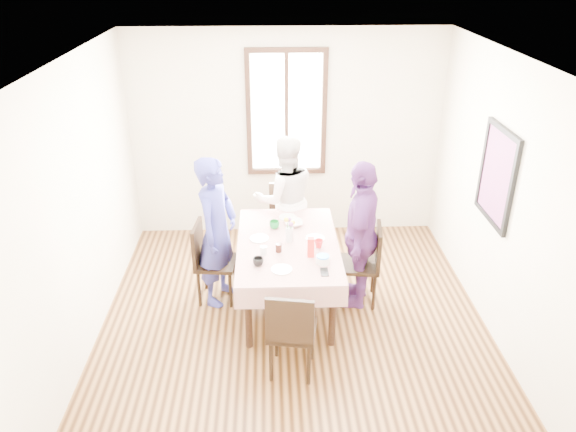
# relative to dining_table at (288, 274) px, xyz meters

# --- Properties ---
(ground) EXTENTS (4.50, 4.50, 0.00)m
(ground) POSITION_rel_dining_table_xyz_m (0.05, -0.45, -0.38)
(ground) COLOR black
(ground) RESTS_ON ground
(back_wall) EXTENTS (4.00, 0.00, 4.00)m
(back_wall) POSITION_rel_dining_table_xyz_m (0.05, 1.80, 0.98)
(back_wall) COLOR beige
(back_wall) RESTS_ON ground
(right_wall) EXTENTS (0.00, 4.50, 4.50)m
(right_wall) POSITION_rel_dining_table_xyz_m (2.05, -0.45, 0.98)
(right_wall) COLOR beige
(right_wall) RESTS_ON ground
(window_frame) EXTENTS (1.02, 0.06, 1.62)m
(window_frame) POSITION_rel_dining_table_xyz_m (0.05, 1.78, 1.27)
(window_frame) COLOR black
(window_frame) RESTS_ON back_wall
(window_pane) EXTENTS (0.90, 0.02, 1.50)m
(window_pane) POSITION_rel_dining_table_xyz_m (0.05, 1.79, 1.27)
(window_pane) COLOR white
(window_pane) RESTS_ON back_wall
(art_poster) EXTENTS (0.04, 0.76, 0.96)m
(art_poster) POSITION_rel_dining_table_xyz_m (2.03, -0.15, 1.18)
(art_poster) COLOR red
(art_poster) RESTS_ON right_wall
(dining_table) EXTENTS (0.93, 1.54, 0.75)m
(dining_table) POSITION_rel_dining_table_xyz_m (0.00, 0.00, 0.00)
(dining_table) COLOR black
(dining_table) RESTS_ON ground
(tablecloth) EXTENTS (1.05, 1.66, 0.01)m
(tablecloth) POSITION_rel_dining_table_xyz_m (0.00, 0.00, 0.38)
(tablecloth) COLOR #610B0A
(tablecloth) RESTS_ON dining_table
(chair_left) EXTENTS (0.46, 0.46, 0.91)m
(chair_left) POSITION_rel_dining_table_xyz_m (-0.77, 0.14, 0.08)
(chair_left) COLOR black
(chair_left) RESTS_ON ground
(chair_right) EXTENTS (0.47, 0.47, 0.91)m
(chair_right) POSITION_rel_dining_table_xyz_m (0.77, 0.05, 0.08)
(chair_right) COLOR black
(chair_right) RESTS_ON ground
(chair_far) EXTENTS (0.47, 0.47, 0.91)m
(chair_far) POSITION_rel_dining_table_xyz_m (0.00, 1.06, 0.08)
(chair_far) COLOR black
(chair_far) RESTS_ON ground
(chair_near) EXTENTS (0.48, 0.48, 0.91)m
(chair_near) POSITION_rel_dining_table_xyz_m (0.00, -1.06, 0.08)
(chair_near) COLOR black
(chair_near) RESTS_ON ground
(person_left) EXTENTS (0.59, 0.71, 1.66)m
(person_left) POSITION_rel_dining_table_xyz_m (-0.75, 0.14, 0.46)
(person_left) COLOR navy
(person_left) RESTS_ON ground
(person_far) EXTENTS (0.87, 0.73, 1.60)m
(person_far) POSITION_rel_dining_table_xyz_m (0.00, 1.04, 0.42)
(person_far) COLOR white
(person_far) RESTS_ON ground
(person_right) EXTENTS (0.65, 1.04, 1.64)m
(person_right) POSITION_rel_dining_table_xyz_m (0.75, 0.05, 0.45)
(person_right) COLOR #562867
(person_right) RESTS_ON ground
(mug_black) EXTENTS (0.13, 0.13, 0.08)m
(mug_black) POSITION_rel_dining_table_xyz_m (-0.30, -0.44, 0.43)
(mug_black) COLOR black
(mug_black) RESTS_ON tablecloth
(mug_flag) EXTENTS (0.11, 0.11, 0.08)m
(mug_flag) POSITION_rel_dining_table_xyz_m (0.31, -0.10, 0.43)
(mug_flag) COLOR red
(mug_flag) RESTS_ON tablecloth
(mug_green) EXTENTS (0.15, 0.15, 0.09)m
(mug_green) POSITION_rel_dining_table_xyz_m (-0.13, 0.34, 0.43)
(mug_green) COLOR #0C7226
(mug_green) RESTS_ON tablecloth
(serving_bowl) EXTENTS (0.22, 0.22, 0.05)m
(serving_bowl) POSITION_rel_dining_table_xyz_m (0.08, 0.40, 0.41)
(serving_bowl) COLOR white
(serving_bowl) RESTS_ON tablecloth
(juice_carton) EXTENTS (0.07, 0.07, 0.21)m
(juice_carton) POSITION_rel_dining_table_xyz_m (0.22, -0.28, 0.49)
(juice_carton) COLOR red
(juice_carton) RESTS_ON tablecloth
(butter_tub) EXTENTS (0.14, 0.14, 0.07)m
(butter_tub) POSITION_rel_dining_table_xyz_m (0.33, -0.42, 0.42)
(butter_tub) COLOR white
(butter_tub) RESTS_ON tablecloth
(jam_jar) EXTENTS (0.06, 0.06, 0.09)m
(jam_jar) POSITION_rel_dining_table_xyz_m (-0.10, -0.18, 0.43)
(jam_jar) COLOR black
(jam_jar) RESTS_ON tablecloth
(drinking_glass) EXTENTS (0.06, 0.06, 0.09)m
(drinking_glass) POSITION_rel_dining_table_xyz_m (-0.25, -0.23, 0.43)
(drinking_glass) COLOR silver
(drinking_glass) RESTS_ON tablecloth
(smartphone) EXTENTS (0.07, 0.15, 0.01)m
(smartphone) POSITION_rel_dining_table_xyz_m (0.33, -0.59, 0.39)
(smartphone) COLOR black
(smartphone) RESTS_ON tablecloth
(flower_vase) EXTENTS (0.08, 0.08, 0.16)m
(flower_vase) POSITION_rel_dining_table_xyz_m (0.02, 0.04, 0.46)
(flower_vase) COLOR silver
(flower_vase) RESTS_ON tablecloth
(plate_left) EXTENTS (0.20, 0.20, 0.01)m
(plate_left) POSITION_rel_dining_table_xyz_m (-0.30, 0.10, 0.39)
(plate_left) COLOR white
(plate_left) RESTS_ON tablecloth
(plate_right) EXTENTS (0.20, 0.20, 0.01)m
(plate_right) POSITION_rel_dining_table_xyz_m (0.29, 0.07, 0.39)
(plate_right) COLOR white
(plate_right) RESTS_ON tablecloth
(plate_far) EXTENTS (0.20, 0.20, 0.01)m
(plate_far) POSITION_rel_dining_table_xyz_m (0.02, 0.59, 0.39)
(plate_far) COLOR white
(plate_far) RESTS_ON tablecloth
(plate_near) EXTENTS (0.20, 0.20, 0.01)m
(plate_near) POSITION_rel_dining_table_xyz_m (-0.08, -0.53, 0.39)
(plate_near) COLOR white
(plate_near) RESTS_ON tablecloth
(butter_lid) EXTENTS (0.12, 0.12, 0.01)m
(butter_lid) POSITION_rel_dining_table_xyz_m (0.33, -0.42, 0.46)
(butter_lid) COLOR blue
(butter_lid) RESTS_ON butter_tub
(flower_bunch) EXTENTS (0.09, 0.09, 0.10)m
(flower_bunch) POSITION_rel_dining_table_xyz_m (0.02, 0.04, 0.59)
(flower_bunch) COLOR yellow
(flower_bunch) RESTS_ON flower_vase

